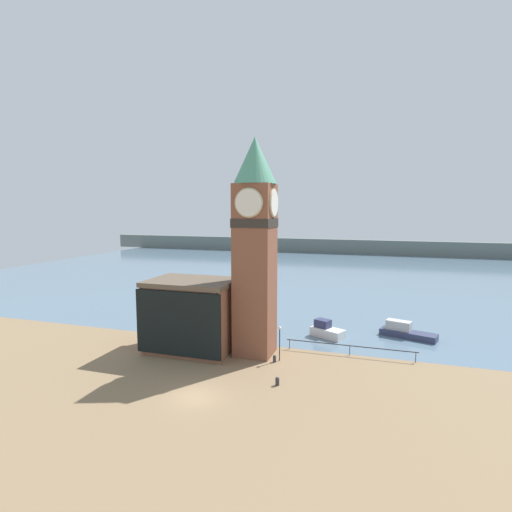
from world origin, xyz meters
The scene contains 11 objects.
ground_plane centered at (0.00, 0.00, 0.00)m, with size 160.00×160.00×0.00m, color #846B4C.
water centered at (0.00, 73.88, 0.00)m, with size 160.00×120.00×0.00m.
far_shoreline centered at (0.00, 113.88, 2.50)m, with size 180.00×3.00×5.00m.
pier_railing centered at (11.40, 13.63, 0.97)m, with size 13.70×0.08×1.09m.
clock_tower centered at (1.63, 11.08, 12.08)m, with size 4.44×4.44×22.78m.
pier_building centered at (-5.38, 10.21, 3.93)m, with size 9.52×6.97×7.81m.
boat_near centered at (8.21, 19.13, 0.76)m, with size 4.46×3.46×2.05m.
boat_far centered at (17.35, 22.00, 0.68)m, with size 6.80×3.82×1.89m.
mooring_bollard_near centered at (5.91, 4.22, 0.41)m, with size 0.37×0.37×0.76m.
mooring_bollard_far centered at (4.27, 9.35, 0.39)m, with size 0.33×0.33×0.73m.
lamp_post centered at (4.66, 9.89, 2.56)m, with size 0.32×0.32×3.62m.
Camera 1 is at (14.33, -28.42, 15.45)m, focal length 28.00 mm.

